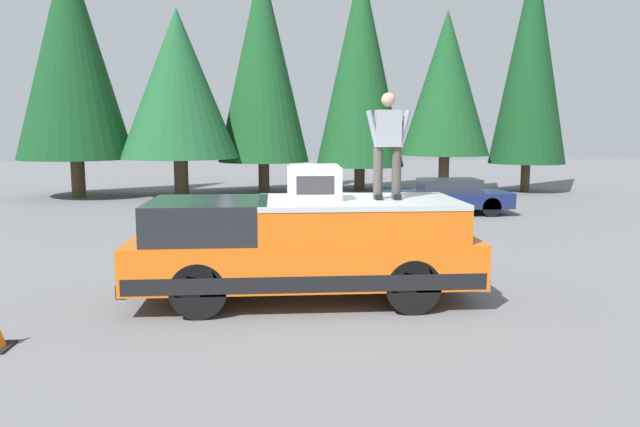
{
  "coord_description": "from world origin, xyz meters",
  "views": [
    {
      "loc": [
        -9.75,
        0.49,
        2.76
      ],
      "look_at": [
        0.34,
        -0.27,
        1.35
      ],
      "focal_mm": 33.83,
      "sensor_mm": 36.0,
      "label": 1
    }
  ],
  "objects_px": {
    "compressor_unit": "(314,182)",
    "person_on_truck_bed": "(388,143)",
    "parked_car_navy": "(447,196)",
    "pickup_truck": "(304,247)"
  },
  "relations": [
    {
      "from": "compressor_unit",
      "to": "person_on_truck_bed",
      "type": "distance_m",
      "value": 1.33
    },
    {
      "from": "person_on_truck_bed",
      "to": "parked_car_navy",
      "type": "relative_size",
      "value": 0.41
    },
    {
      "from": "parked_car_navy",
      "to": "person_on_truck_bed",
      "type": "bearing_deg",
      "value": 158.61
    },
    {
      "from": "pickup_truck",
      "to": "person_on_truck_bed",
      "type": "xyz_separation_m",
      "value": [
        -0.05,
        -1.33,
        1.68
      ]
    },
    {
      "from": "compressor_unit",
      "to": "person_on_truck_bed",
      "type": "bearing_deg",
      "value": -91.33
    },
    {
      "from": "pickup_truck",
      "to": "person_on_truck_bed",
      "type": "bearing_deg",
      "value": -92.13
    },
    {
      "from": "pickup_truck",
      "to": "compressor_unit",
      "type": "height_order",
      "value": "compressor_unit"
    },
    {
      "from": "pickup_truck",
      "to": "parked_car_navy",
      "type": "height_order",
      "value": "pickup_truck"
    },
    {
      "from": "compressor_unit",
      "to": "parked_car_navy",
      "type": "height_order",
      "value": "compressor_unit"
    },
    {
      "from": "pickup_truck",
      "to": "compressor_unit",
      "type": "relative_size",
      "value": 6.6
    }
  ]
}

